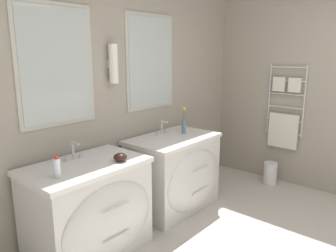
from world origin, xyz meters
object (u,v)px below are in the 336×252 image
at_px(vanity_left, 91,210).
at_px(vanity_right, 176,173).
at_px(flower_vase, 184,123).
at_px(toiletry_bottle, 57,167).
at_px(waste_bin, 270,173).
at_px(amenity_bowl, 120,157).

bearing_deg(vanity_left, vanity_right, 0.00).
bearing_deg(flower_vase, toiletry_bottle, -176.00).
bearing_deg(vanity_right, vanity_left, 180.00).
xyz_separation_m(vanity_left, waste_bin, (2.46, -0.52, -0.26)).
distance_m(vanity_left, amenity_bowl, 0.51).
bearing_deg(vanity_left, toiletry_bottle, -168.64).
bearing_deg(vanity_left, waste_bin, -12.03).
bearing_deg(toiletry_bottle, amenity_bowl, -7.24).
height_order(vanity_right, toiletry_bottle, toiletry_bottle).
xyz_separation_m(vanity_right, toiletry_bottle, (-1.45, -0.06, 0.48)).
bearing_deg(vanity_right, amenity_bowl, -171.70).
relative_size(vanity_left, waste_bin, 3.41).
relative_size(vanity_right, flower_vase, 3.27).
bearing_deg(waste_bin, amenity_bowl, 170.02).
height_order(toiletry_bottle, waste_bin, toiletry_bottle).
distance_m(vanity_right, toiletry_bottle, 1.53).
bearing_deg(waste_bin, vanity_right, 158.42).
bearing_deg(vanity_right, waste_bin, -21.58).
distance_m(amenity_bowl, waste_bin, 2.37).
bearing_deg(waste_bin, vanity_left, 167.97).
distance_m(amenity_bowl, flower_vase, 1.13).
height_order(amenity_bowl, flower_vase, flower_vase).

